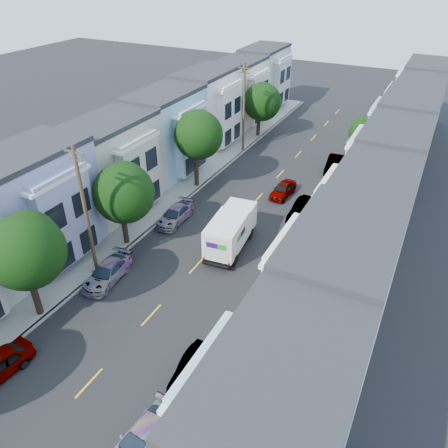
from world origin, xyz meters
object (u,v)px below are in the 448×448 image
at_px(parked_right_b, 193,368).
at_px(parked_right_c, 303,209).
at_px(parked_left_d, 175,215).
at_px(parked_left_c, 107,273).
at_px(tree_e, 262,102).
at_px(tree_c, 123,193).
at_px(tree_d, 198,135).
at_px(utility_pole_far, 244,109).
at_px(lead_sedan, 283,190).
at_px(parked_right_a, 142,440).
at_px(tree_far_r, 362,132).
at_px(tree_b, 25,251).
at_px(fedex_truck, 231,230).
at_px(parked_right_d, 334,164).
at_px(utility_pole_near, 86,213).

relative_size(parked_right_b, parked_right_c, 0.84).
bearing_deg(parked_left_d, parked_left_c, -92.40).
xyz_separation_m(tree_e, parked_right_c, (11.20, -16.67, -3.77)).
distance_m(tree_c, tree_d, 11.53).
xyz_separation_m(tree_c, tree_e, (0.00, 27.30, -0.25)).
xyz_separation_m(utility_pole_far, parked_right_c, (11.20, -11.38, -4.42)).
relative_size(tree_e, lead_sedan, 1.68).
bearing_deg(tree_d, parked_right_c, -4.43).
xyz_separation_m(tree_e, parked_right_a, (11.20, -40.98, -3.86)).
xyz_separation_m(utility_pole_far, parked_left_d, (1.40, -17.29, -4.50)).
distance_m(tree_c, parked_left_d, 6.40).
height_order(tree_far_r, lead_sedan, tree_far_r).
relative_size(tree_b, fedex_truck, 1.21).
bearing_deg(tree_b, tree_far_r, 68.09).
xyz_separation_m(parked_right_a, parked_right_b, (0.00, 4.77, -0.03)).
relative_size(tree_b, parked_right_d, 1.69).
bearing_deg(utility_pole_far, parked_left_c, -86.96).
bearing_deg(utility_pole_near, parked_right_b, -23.68).
height_order(tree_d, parked_right_a, tree_d).
bearing_deg(tree_b, tree_e, 90.00).
distance_m(parked_left_d, parked_right_c, 11.45).
relative_size(lead_sedan, parked_left_c, 0.92).
bearing_deg(parked_right_d, utility_pole_far, 171.42).
xyz_separation_m(utility_pole_near, lead_sedan, (8.22, 17.53, -4.49)).
distance_m(tree_b, tree_d, 20.72).
bearing_deg(lead_sedan, parked_left_d, -124.03).
xyz_separation_m(utility_pole_far, parked_right_a, (11.20, -35.69, -4.51)).
xyz_separation_m(tree_b, tree_far_r, (13.20, 32.81, -1.20)).
xyz_separation_m(tree_e, utility_pole_far, (0.00, -5.30, 0.65)).
bearing_deg(utility_pole_far, tree_d, -90.01).
relative_size(tree_d, parked_right_a, 1.83).
relative_size(tree_c, parked_right_b, 1.92).
relative_size(tree_far_r, utility_pole_far, 0.56).
relative_size(parked_left_d, parked_right_d, 0.97).
distance_m(tree_d, lead_sedan, 9.76).
xyz_separation_m(parked_left_d, parked_right_a, (9.80, -18.40, -0.01)).
xyz_separation_m(tree_c, utility_pole_far, (0.00, 22.01, 0.40)).
height_order(tree_e, parked_left_d, tree_e).
xyz_separation_m(tree_b, parked_left_d, (1.40, 13.93, -4.55)).
distance_m(fedex_truck, lead_sedan, 10.24).
relative_size(tree_c, utility_pole_near, 0.71).
bearing_deg(parked_right_c, tree_b, -117.37).
relative_size(tree_e, tree_far_r, 1.22).
xyz_separation_m(tree_c, parked_left_d, (1.40, 4.72, -4.10)).
height_order(utility_pole_near, parked_right_c, utility_pole_near).
bearing_deg(tree_far_r, parked_right_a, -93.06).
bearing_deg(tree_d, parked_left_c, -84.96).
bearing_deg(lead_sedan, utility_pole_far, 137.80).
xyz_separation_m(fedex_truck, parked_right_d, (3.66, 18.08, -0.93)).
bearing_deg(parked_right_c, lead_sedan, 137.86).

